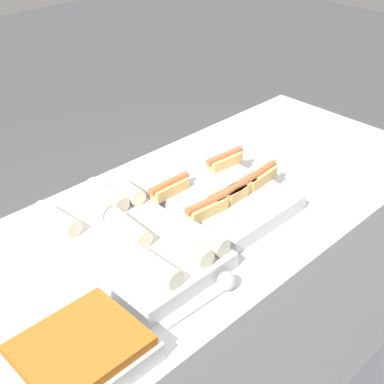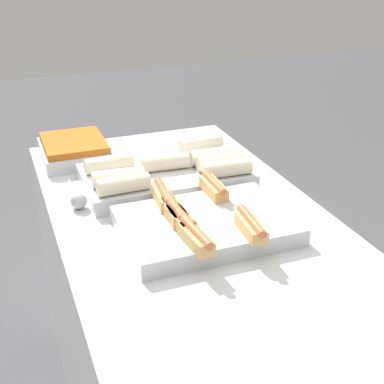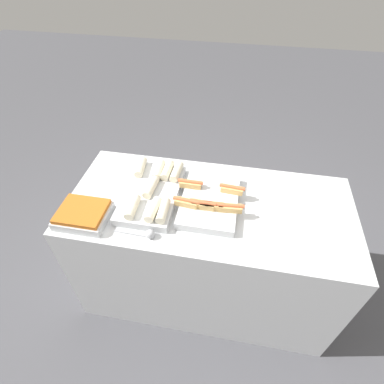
{
  "view_description": "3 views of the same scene",
  "coord_description": "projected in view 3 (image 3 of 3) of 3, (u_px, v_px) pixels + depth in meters",
  "views": [
    {
      "loc": [
        -1.05,
        -0.97,
        1.89
      ],
      "look_at": [
        -0.11,
        0.0,
        1.02
      ],
      "focal_mm": 50.0,
      "sensor_mm": 36.0,
      "label": 1
    },
    {
      "loc": [
        1.18,
        -0.49,
        1.68
      ],
      "look_at": [
        -0.11,
        0.0,
        1.02
      ],
      "focal_mm": 50.0,
      "sensor_mm": 36.0,
      "label": 2
    },
    {
      "loc": [
        0.12,
        -1.23,
        2.21
      ],
      "look_at": [
        -0.11,
        0.0,
        1.02
      ],
      "focal_mm": 28.0,
      "sensor_mm": 36.0,
      "label": 3
    }
  ],
  "objects": [
    {
      "name": "tray_wraps",
      "position": [
        153.0,
        191.0,
        1.8
      ],
      "size": [
        0.31,
        0.53,
        0.1
      ],
      "color": "silver",
      "rests_on": "counter"
    },
    {
      "name": "serving_spoon_near",
      "position": [
        148.0,
        234.0,
        1.58
      ],
      "size": [
        0.23,
        0.05,
        0.05
      ],
      "color": "#B2B5BA",
      "rests_on": "counter"
    },
    {
      "name": "tray_hotdogs",
      "position": [
        209.0,
        201.0,
        1.75
      ],
      "size": [
        0.4,
        0.46,
        0.1
      ],
      "color": "silver",
      "rests_on": "counter"
    },
    {
      "name": "tray_side_front",
      "position": [
        83.0,
        214.0,
        1.67
      ],
      "size": [
        0.28,
        0.24,
        0.07
      ],
      "color": "silver",
      "rests_on": "counter"
    },
    {
      "name": "counter",
      "position": [
        207.0,
        251.0,
        2.1
      ],
      "size": [
        1.7,
        0.78,
        0.94
      ],
      "color": "silver",
      "rests_on": "ground_plane"
    },
    {
      "name": "ground_plane",
      "position": [
        205.0,
        285.0,
        2.42
      ],
      "size": [
        12.0,
        12.0,
        0.0
      ],
      "primitive_type": "plane",
      "color": "#4C4C51"
    }
  ]
}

